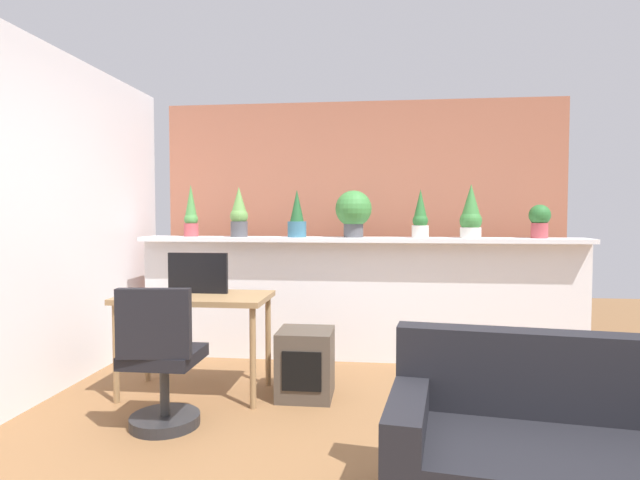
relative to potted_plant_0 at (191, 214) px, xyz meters
The scene contains 17 objects.
ground_plane 2.89m from the potted_plant_0, 51.44° to the right, with size 12.00×12.00×0.00m, color brown.
divider_wall 1.78m from the potted_plant_0, ahead, with size 4.05×0.16×1.10m, color white.
plant_shelf 1.61m from the potted_plant_0, ahead, with size 4.05×0.36×0.04m, color white.
brick_wall_behind 1.70m from the potted_plant_0, 20.89° to the left, with size 4.05×0.10×2.50m, color #AD664C.
side_wall_left 1.74m from the potted_plant_0, 113.30° to the right, with size 0.12×4.40×2.60m, color white.
potted_plant_0 is the anchor object (origin of this frame).
potted_plant_1 0.48m from the potted_plant_0, ahead, with size 0.17×0.17×0.47m.
potted_plant_2 1.03m from the potted_plant_0, ahead, with size 0.17×0.17×0.44m.
potted_plant_3 1.55m from the potted_plant_0, ahead, with size 0.33×0.33×0.43m.
potted_plant_4 2.15m from the potted_plant_0, ahead, with size 0.15×0.15×0.44m.
potted_plant_5 2.59m from the potted_plant_0, ahead, with size 0.19×0.19×0.48m.
potted_plant_6 3.18m from the potted_plant_0, ahead, with size 0.18×0.18×0.30m.
desk 1.32m from the potted_plant_0, 68.33° to the right, with size 1.10×0.60×0.75m.
tv_monitor 1.14m from the potted_plant_0, 67.00° to the right, with size 0.46×0.04×0.31m, color black.
office_chair 2.00m from the potted_plant_0, 75.75° to the right, with size 0.46×0.47×0.91m.
side_cube_shelf 1.96m from the potted_plant_0, 39.44° to the right, with size 0.40×0.41×0.50m.
couch 3.78m from the potted_plant_0, 43.92° to the right, with size 1.65×0.97×0.80m.
Camera 1 is at (0.19, -2.76, 1.35)m, focal length 29.02 mm.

